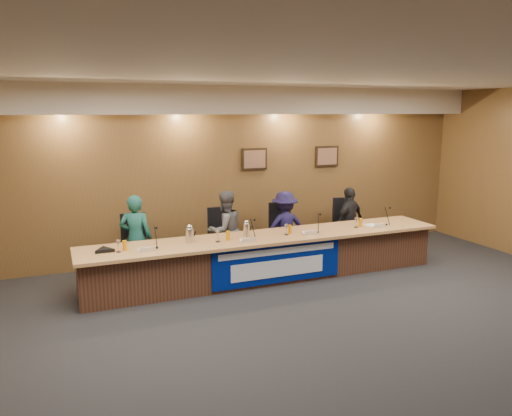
# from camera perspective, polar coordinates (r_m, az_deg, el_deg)

# --- Properties ---
(floor) EXTENTS (10.00, 10.00, 0.00)m
(floor) POSITION_cam_1_polar(r_m,az_deg,el_deg) (6.49, 10.10, -14.31)
(floor) COLOR black
(floor) RESTS_ON ground
(ceiling) EXTENTS (10.00, 8.00, 0.04)m
(ceiling) POSITION_cam_1_polar(r_m,az_deg,el_deg) (5.89, 11.18, 15.14)
(ceiling) COLOR silver
(ceiling) RESTS_ON wall_back
(wall_back) EXTENTS (10.00, 0.04, 3.20)m
(wall_back) POSITION_cam_1_polar(r_m,az_deg,el_deg) (9.55, -2.50, 4.04)
(wall_back) COLOR brown
(wall_back) RESTS_ON floor
(soffit) EXTENTS (10.00, 0.50, 0.50)m
(soffit) POSITION_cam_1_polar(r_m,az_deg,el_deg) (9.24, -2.03, 12.20)
(soffit) COLOR beige
(soffit) RESTS_ON wall_back
(dais_body) EXTENTS (6.00, 0.80, 0.70)m
(dais_body) POSITION_cam_1_polar(r_m,az_deg,el_deg) (8.34, 1.33, -5.75)
(dais_body) COLOR #4A2A1B
(dais_body) RESTS_ON floor
(dais_top) EXTENTS (6.10, 0.95, 0.05)m
(dais_top) POSITION_cam_1_polar(r_m,az_deg,el_deg) (8.20, 1.48, -3.33)
(dais_top) COLOR tan
(dais_top) RESTS_ON dais_body
(banner) EXTENTS (2.20, 0.02, 0.65)m
(banner) POSITION_cam_1_polar(r_m,az_deg,el_deg) (7.97, 2.53, -6.34)
(banner) COLOR navy
(banner) RESTS_ON dais_body
(banner_text_upper) EXTENTS (2.00, 0.01, 0.10)m
(banner_text_upper) POSITION_cam_1_polar(r_m,az_deg,el_deg) (7.91, 2.58, -4.98)
(banner_text_upper) COLOR silver
(banner_text_upper) RESTS_ON banner
(banner_text_lower) EXTENTS (1.60, 0.01, 0.28)m
(banner_text_lower) POSITION_cam_1_polar(r_m,az_deg,el_deg) (7.99, 2.56, -6.91)
(banner_text_lower) COLOR silver
(banner_text_lower) RESTS_ON banner
(wall_photo_left) EXTENTS (0.52, 0.04, 0.42)m
(wall_photo_left) POSITION_cam_1_polar(r_m,az_deg,el_deg) (9.64, -0.20, 5.61)
(wall_photo_left) COLOR black
(wall_photo_left) RESTS_ON wall_back
(wall_photo_right) EXTENTS (0.52, 0.04, 0.42)m
(wall_photo_right) POSITION_cam_1_polar(r_m,az_deg,el_deg) (10.34, 8.09, 5.87)
(wall_photo_right) COLOR black
(wall_photo_right) RESTS_ON wall_back
(panelist_a) EXTENTS (0.61, 0.51, 1.44)m
(panelist_a) POSITION_cam_1_polar(r_m,az_deg,el_deg) (8.37, -13.57, -3.39)
(panelist_a) COLOR #17514B
(panelist_a) RESTS_ON floor
(panelist_b) EXTENTS (0.80, 0.70, 1.41)m
(panelist_b) POSITION_cam_1_polar(r_m,az_deg,el_deg) (8.72, -3.56, -2.60)
(panelist_b) COLOR #525257
(panelist_b) RESTS_ON floor
(panelist_c) EXTENTS (0.88, 0.53, 1.33)m
(panelist_c) POSITION_cam_1_polar(r_m,az_deg,el_deg) (9.15, 3.29, -2.21)
(panelist_c) COLOR #16123C
(panelist_c) RESTS_ON floor
(panelist_d) EXTENTS (0.84, 0.60, 1.33)m
(panelist_d) POSITION_cam_1_polar(r_m,az_deg,el_deg) (9.82, 10.62, -1.48)
(panelist_d) COLOR black
(panelist_d) RESTS_ON floor
(office_chair_a) EXTENTS (0.51, 0.51, 0.08)m
(office_chair_a) POSITION_cam_1_polar(r_m,az_deg,el_deg) (8.53, -13.60, -4.79)
(office_chair_a) COLOR black
(office_chair_a) RESTS_ON floor
(office_chair_b) EXTENTS (0.49, 0.49, 0.08)m
(office_chair_b) POSITION_cam_1_polar(r_m,az_deg,el_deg) (8.87, -3.75, -3.88)
(office_chair_b) COLOR black
(office_chair_b) RESTS_ON floor
(office_chair_c) EXTENTS (0.57, 0.57, 0.08)m
(office_chair_c) POSITION_cam_1_polar(r_m,az_deg,el_deg) (9.29, 3.01, -3.19)
(office_chair_c) COLOR black
(office_chair_c) RESTS_ON floor
(office_chair_d) EXTENTS (0.57, 0.57, 0.08)m
(office_chair_d) POSITION_cam_1_polar(r_m,az_deg,el_deg) (9.94, 10.27, -2.40)
(office_chair_d) COLOR black
(office_chair_d) RESTS_ON floor
(nameplate_a) EXTENTS (0.24, 0.08, 0.10)m
(nameplate_a) POSITION_cam_1_polar(r_m,az_deg,el_deg) (7.41, -12.30, -4.60)
(nameplate_a) COLOR white
(nameplate_a) RESTS_ON dais_top
(microphone_a) EXTENTS (0.07, 0.07, 0.02)m
(microphone_a) POSITION_cam_1_polar(r_m,az_deg,el_deg) (7.60, -11.37, -4.44)
(microphone_a) COLOR black
(microphone_a) RESTS_ON dais_top
(juice_glass_a) EXTENTS (0.06, 0.06, 0.15)m
(juice_glass_a) POSITION_cam_1_polar(r_m,az_deg,el_deg) (7.55, -14.78, -4.17)
(juice_glass_a) COLOR orange
(juice_glass_a) RESTS_ON dais_top
(water_glass_a) EXTENTS (0.08, 0.08, 0.18)m
(water_glass_a) POSITION_cam_1_polar(r_m,az_deg,el_deg) (7.48, -15.47, -4.24)
(water_glass_a) COLOR silver
(water_glass_a) RESTS_ON dais_top
(nameplate_b) EXTENTS (0.24, 0.08, 0.10)m
(nameplate_b) POSITION_cam_1_polar(r_m,az_deg,el_deg) (7.75, -0.86, -3.64)
(nameplate_b) COLOR white
(nameplate_b) RESTS_ON dais_top
(microphone_b) EXTENTS (0.07, 0.07, 0.02)m
(microphone_b) POSITION_cam_1_polar(r_m,az_deg,el_deg) (7.98, -0.44, -3.48)
(microphone_b) COLOR black
(microphone_b) RESTS_ON dais_top
(juice_glass_b) EXTENTS (0.06, 0.06, 0.15)m
(juice_glass_b) POSITION_cam_1_polar(r_m,az_deg,el_deg) (7.89, -3.21, -3.16)
(juice_glass_b) COLOR orange
(juice_glass_b) RESTS_ON dais_top
(water_glass_b) EXTENTS (0.08, 0.08, 0.18)m
(water_glass_b) POSITION_cam_1_polar(r_m,az_deg,el_deg) (7.79, -4.41, -3.26)
(water_glass_b) COLOR silver
(water_glass_b) RESTS_ON dais_top
(nameplate_c) EXTENTS (0.24, 0.08, 0.10)m
(nameplate_c) POSITION_cam_1_polar(r_m,az_deg,el_deg) (8.28, 6.30, -2.76)
(nameplate_c) COLOR white
(nameplate_c) RESTS_ON dais_top
(microphone_c) EXTENTS (0.07, 0.07, 0.02)m
(microphone_c) POSITION_cam_1_polar(r_m,az_deg,el_deg) (8.45, 6.96, -2.73)
(microphone_c) COLOR black
(microphone_c) RESTS_ON dais_top
(juice_glass_c) EXTENTS (0.06, 0.06, 0.15)m
(juice_glass_c) POSITION_cam_1_polar(r_m,az_deg,el_deg) (8.31, 3.88, -2.46)
(juice_glass_c) COLOR orange
(juice_glass_c) RESTS_ON dais_top
(water_glass_c) EXTENTS (0.08, 0.08, 0.18)m
(water_glass_c) POSITION_cam_1_polar(r_m,az_deg,el_deg) (8.23, 3.51, -2.48)
(water_glass_c) COLOR silver
(water_glass_c) RESTS_ON dais_top
(nameplate_d) EXTENTS (0.24, 0.08, 0.10)m
(nameplate_d) POSITION_cam_1_polar(r_m,az_deg,el_deg) (8.98, 13.93, -1.93)
(nameplate_d) COLOR white
(nameplate_d) RESTS_ON dais_top
(microphone_d) EXTENTS (0.07, 0.07, 0.02)m
(microphone_d) POSITION_cam_1_polar(r_m,az_deg,el_deg) (9.24, 14.59, -1.82)
(microphone_d) COLOR black
(microphone_d) RESTS_ON dais_top
(juice_glass_d) EXTENTS (0.06, 0.06, 0.15)m
(juice_glass_d) POSITION_cam_1_polar(r_m,az_deg,el_deg) (9.00, 11.86, -1.62)
(juice_glass_d) COLOR orange
(juice_glass_d) RESTS_ON dais_top
(water_glass_d) EXTENTS (0.08, 0.08, 0.18)m
(water_glass_d) POSITION_cam_1_polar(r_m,az_deg,el_deg) (8.90, 11.39, -1.64)
(water_glass_d) COLOR silver
(water_glass_d) RESTS_ON dais_top
(carafe_left) EXTENTS (0.13, 0.13, 0.22)m
(carafe_left) POSITION_cam_1_polar(r_m,az_deg,el_deg) (7.80, -7.60, -3.16)
(carafe_left) COLOR silver
(carafe_left) RESTS_ON dais_top
(carafe_mid) EXTENTS (0.11, 0.11, 0.22)m
(carafe_mid) POSITION_cam_1_polar(r_m,az_deg,el_deg) (8.09, -1.11, -2.54)
(carafe_mid) COLOR silver
(carafe_mid) RESTS_ON dais_top
(speakerphone) EXTENTS (0.32, 0.32, 0.05)m
(speakerphone) POSITION_cam_1_polar(r_m,az_deg,el_deg) (7.58, -16.93, -4.62)
(speakerphone) COLOR black
(speakerphone) RESTS_ON dais_top
(paper_stack) EXTENTS (0.26, 0.33, 0.01)m
(paper_stack) POSITION_cam_1_polar(r_m,az_deg,el_deg) (9.13, 13.24, -1.96)
(paper_stack) COLOR white
(paper_stack) RESTS_ON dais_top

